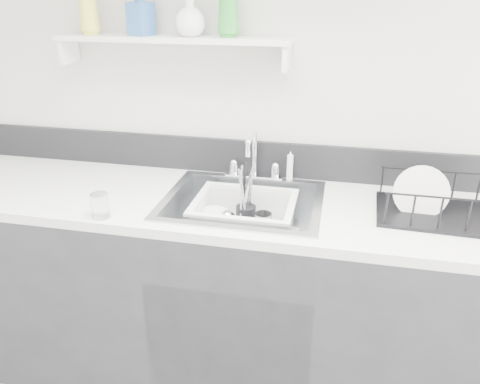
% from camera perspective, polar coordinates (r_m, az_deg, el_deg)
% --- Properties ---
extents(room_shell, '(3.50, 3.00, 2.60)m').
position_cam_1_polar(room_shell, '(0.95, -10.43, 21.42)').
color(room_shell, silver).
rests_on(room_shell, ground).
extents(counter_run, '(3.20, 0.62, 0.92)m').
position_cam_1_polar(counter_run, '(2.14, 0.29, -12.34)').
color(counter_run, '#2B2B2F').
rests_on(counter_run, ground).
extents(backsplash, '(3.20, 0.02, 0.16)m').
position_cam_1_polar(backsplash, '(2.14, 1.99, 4.15)').
color(backsplash, black).
rests_on(backsplash, counter_run).
extents(sink, '(0.64, 0.52, 0.20)m').
position_cam_1_polar(sink, '(1.94, 0.32, -3.48)').
color(sink, silver).
rests_on(sink, counter_run).
extents(faucet, '(0.26, 0.18, 0.23)m').
position_cam_1_polar(faucet, '(2.10, 1.72, 3.18)').
color(faucet, silver).
rests_on(faucet, counter_run).
extents(side_sprayer, '(0.03, 0.03, 0.14)m').
position_cam_1_polar(side_sprayer, '(2.08, 6.10, 3.17)').
color(side_sprayer, white).
rests_on(side_sprayer, counter_run).
extents(wall_shelf, '(1.00, 0.16, 0.12)m').
position_cam_1_polar(wall_shelf, '(2.06, -8.29, 17.76)').
color(wall_shelf, silver).
rests_on(wall_shelf, room_shell).
extents(wash_tub, '(0.50, 0.45, 0.16)m').
position_cam_1_polar(wash_tub, '(1.95, 0.54, -3.21)').
color(wash_tub, white).
rests_on(wash_tub, sink).
extents(plate_stack, '(0.23, 0.22, 0.09)m').
position_cam_1_polar(plate_stack, '(1.97, -3.03, -4.43)').
color(plate_stack, white).
rests_on(plate_stack, wash_tub).
extents(utensil_cup, '(0.08, 0.08, 0.28)m').
position_cam_1_polar(utensil_cup, '(1.98, 0.72, -2.93)').
color(utensil_cup, black).
rests_on(utensil_cup, wash_tub).
extents(ladle, '(0.20, 0.27, 0.07)m').
position_cam_1_polar(ladle, '(1.94, -1.06, -4.44)').
color(ladle, silver).
rests_on(ladle, wash_tub).
extents(tumbler_in_tub, '(0.09, 0.09, 0.10)m').
position_cam_1_polar(tumbler_in_tub, '(1.94, 2.84, -3.96)').
color(tumbler_in_tub, white).
rests_on(tumbler_in_tub, wash_tub).
extents(tumbler_counter, '(0.08, 0.08, 0.09)m').
position_cam_1_polar(tumbler_counter, '(1.83, -16.67, -1.59)').
color(tumbler_counter, white).
rests_on(tumbler_counter, counter_run).
extents(dish_rack, '(0.42, 0.32, 0.14)m').
position_cam_1_polar(dish_rack, '(1.90, 22.63, -0.72)').
color(dish_rack, black).
rests_on(dish_rack, counter_run).
extents(bowl_small, '(0.13, 0.13, 0.04)m').
position_cam_1_polar(bowl_small, '(1.88, 2.03, -6.03)').
color(bowl_small, white).
rests_on(bowl_small, wash_tub).
extents(soap_bottle_a, '(0.11, 0.11, 0.21)m').
position_cam_1_polar(soap_bottle_a, '(2.17, -18.03, 20.54)').
color(soap_bottle_a, '#DBD747').
rests_on(soap_bottle_a, wall_shelf).
extents(soap_bottle_b, '(0.11, 0.11, 0.19)m').
position_cam_1_polar(soap_bottle_b, '(2.10, -12.06, 20.79)').
color(soap_bottle_b, '#3064A6').
rests_on(soap_bottle_b, wall_shelf).
extents(soap_bottle_c, '(0.13, 0.13, 0.16)m').
position_cam_1_polar(soap_bottle_c, '(2.01, -6.10, 20.54)').
color(soap_bottle_c, white).
rests_on(soap_bottle_c, wall_shelf).
extents(soap_bottle_d, '(0.09, 0.09, 0.22)m').
position_cam_1_polar(soap_bottle_d, '(1.98, -1.45, 21.51)').
color(soap_bottle_d, green).
rests_on(soap_bottle_d, wall_shelf).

